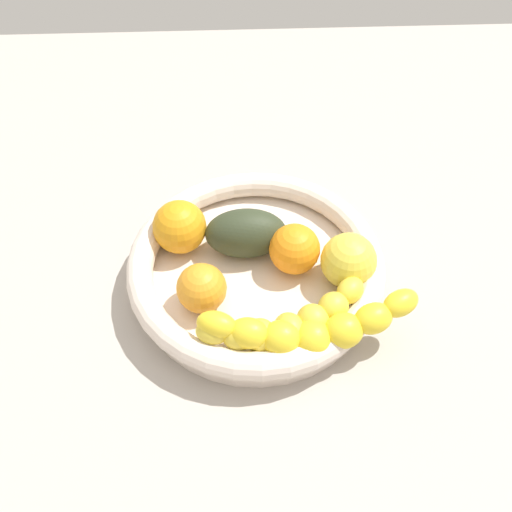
{
  "coord_description": "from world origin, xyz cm",
  "views": [
    {
      "loc": [
        -1.82,
        -43.33,
        60.13
      ],
      "look_at": [
        0.0,
        0.0,
        8.27
      ],
      "focal_mm": 41.15,
      "sensor_mm": 36.0,
      "label": 1
    }
  ],
  "objects_px": {
    "fruit_bowl": "(256,269)",
    "banana_draped_left": "(312,330)",
    "banana_draped_right": "(288,324)",
    "orange_mid_left": "(202,288)",
    "orange_front": "(180,227)",
    "orange_mid_right": "(295,249)",
    "apple_yellow": "(349,261)",
    "avocado_dark": "(246,233)"
  },
  "relations": [
    {
      "from": "banana_draped_right",
      "to": "fruit_bowl",
      "type": "bearing_deg",
      "value": 107.84
    },
    {
      "from": "banana_draped_right",
      "to": "orange_mid_left",
      "type": "distance_m",
      "value": 0.1
    },
    {
      "from": "apple_yellow",
      "to": "orange_front",
      "type": "bearing_deg",
      "value": 162.74
    },
    {
      "from": "banana_draped_left",
      "to": "orange_mid_left",
      "type": "relative_size",
      "value": 4.34
    },
    {
      "from": "banana_draped_left",
      "to": "apple_yellow",
      "type": "relative_size",
      "value": 3.78
    },
    {
      "from": "banana_draped_right",
      "to": "avocado_dark",
      "type": "bearing_deg",
      "value": 107.29
    },
    {
      "from": "banana_draped_left",
      "to": "orange_mid_right",
      "type": "relative_size",
      "value": 4.08
    },
    {
      "from": "banana_draped_left",
      "to": "orange_front",
      "type": "bearing_deg",
      "value": 133.72
    },
    {
      "from": "banana_draped_left",
      "to": "avocado_dark",
      "type": "xyz_separation_m",
      "value": [
        -0.06,
        0.14,
        -0.0
      ]
    },
    {
      "from": "banana_draped_left",
      "to": "orange_mid_left",
      "type": "height_order",
      "value": "orange_mid_left"
    },
    {
      "from": "banana_draped_left",
      "to": "banana_draped_right",
      "type": "height_order",
      "value": "banana_draped_left"
    },
    {
      "from": "orange_front",
      "to": "avocado_dark",
      "type": "relative_size",
      "value": 0.66
    },
    {
      "from": "orange_front",
      "to": "apple_yellow",
      "type": "relative_size",
      "value": 1.0
    },
    {
      "from": "fruit_bowl",
      "to": "orange_mid_left",
      "type": "bearing_deg",
      "value": -145.68
    },
    {
      "from": "fruit_bowl",
      "to": "banana_draped_left",
      "type": "relative_size",
      "value": 1.24
    },
    {
      "from": "banana_draped_right",
      "to": "orange_mid_left",
      "type": "relative_size",
      "value": 3.41
    },
    {
      "from": "orange_mid_left",
      "to": "avocado_dark",
      "type": "distance_m",
      "value": 0.09
    },
    {
      "from": "orange_mid_right",
      "to": "banana_draped_right",
      "type": "bearing_deg",
      "value": -98.9
    },
    {
      "from": "banana_draped_left",
      "to": "banana_draped_right",
      "type": "bearing_deg",
      "value": 155.84
    },
    {
      "from": "avocado_dark",
      "to": "fruit_bowl",
      "type": "bearing_deg",
      "value": -74.08
    },
    {
      "from": "fruit_bowl",
      "to": "avocado_dark",
      "type": "xyz_separation_m",
      "value": [
        -0.01,
        0.04,
        0.02
      ]
    },
    {
      "from": "orange_mid_right",
      "to": "avocado_dark",
      "type": "xyz_separation_m",
      "value": [
        -0.06,
        0.03,
        -0.0
      ]
    },
    {
      "from": "fruit_bowl",
      "to": "orange_mid_left",
      "type": "distance_m",
      "value": 0.08
    },
    {
      "from": "fruit_bowl",
      "to": "apple_yellow",
      "type": "height_order",
      "value": "apple_yellow"
    },
    {
      "from": "banana_draped_left",
      "to": "orange_front",
      "type": "height_order",
      "value": "orange_front"
    },
    {
      "from": "banana_draped_right",
      "to": "orange_front",
      "type": "bearing_deg",
      "value": 130.59
    },
    {
      "from": "banana_draped_right",
      "to": "apple_yellow",
      "type": "bearing_deg",
      "value": 46.12
    },
    {
      "from": "orange_mid_left",
      "to": "apple_yellow",
      "type": "height_order",
      "value": "apple_yellow"
    },
    {
      "from": "orange_front",
      "to": "apple_yellow",
      "type": "distance_m",
      "value": 0.2
    },
    {
      "from": "banana_draped_left",
      "to": "banana_draped_right",
      "type": "xyz_separation_m",
      "value": [
        -0.02,
        0.01,
        -0.0
      ]
    },
    {
      "from": "banana_draped_left",
      "to": "avocado_dark",
      "type": "height_order",
      "value": "avocado_dark"
    },
    {
      "from": "orange_front",
      "to": "avocado_dark",
      "type": "distance_m",
      "value": 0.08
    },
    {
      "from": "orange_mid_right",
      "to": "avocado_dark",
      "type": "bearing_deg",
      "value": 153.26
    },
    {
      "from": "orange_mid_left",
      "to": "orange_mid_right",
      "type": "distance_m",
      "value": 0.12
    },
    {
      "from": "banana_draped_right",
      "to": "apple_yellow",
      "type": "relative_size",
      "value": 2.97
    },
    {
      "from": "banana_draped_left",
      "to": "apple_yellow",
      "type": "height_order",
      "value": "apple_yellow"
    },
    {
      "from": "fruit_bowl",
      "to": "avocado_dark",
      "type": "relative_size",
      "value": 3.09
    },
    {
      "from": "banana_draped_left",
      "to": "orange_mid_left",
      "type": "distance_m",
      "value": 0.13
    },
    {
      "from": "banana_draped_left",
      "to": "orange_mid_left",
      "type": "bearing_deg",
      "value": 152.45
    },
    {
      "from": "apple_yellow",
      "to": "orange_mid_left",
      "type": "bearing_deg",
      "value": -170.16
    },
    {
      "from": "orange_front",
      "to": "orange_mid_left",
      "type": "xyz_separation_m",
      "value": [
        0.03,
        -0.09,
        -0.0
      ]
    },
    {
      "from": "fruit_bowl",
      "to": "banana_draped_left",
      "type": "bearing_deg",
      "value": -62.39
    }
  ]
}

